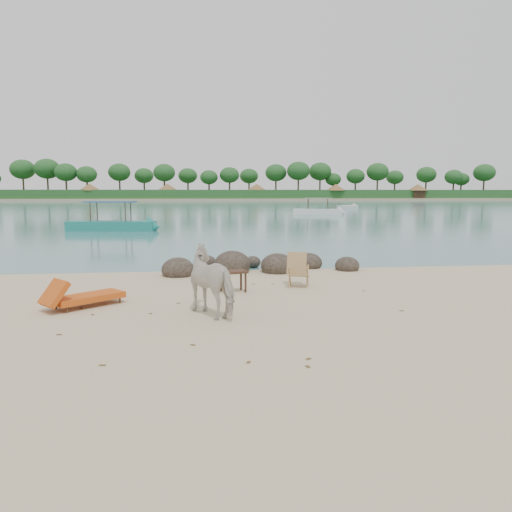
{
  "coord_description": "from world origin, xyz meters",
  "views": [
    {
      "loc": [
        -0.69,
        -9.85,
        2.54
      ],
      "look_at": [
        0.78,
        2.0,
        1.0
      ],
      "focal_mm": 35.0,
      "sensor_mm": 36.0,
      "label": 1
    }
  ],
  "objects_px": {
    "boat_near": "(111,206)",
    "lounge_chair": "(88,295)",
    "cow": "(215,282)",
    "boulders": "(252,266)",
    "side_table": "(233,283)",
    "deck_chair": "(299,271)"
  },
  "relations": [
    {
      "from": "side_table",
      "to": "deck_chair",
      "type": "bearing_deg",
      "value": -0.72
    },
    {
      "from": "deck_chair",
      "to": "boat_near",
      "type": "xyz_separation_m",
      "value": [
        -8.25,
        21.51,
        1.13
      ]
    },
    {
      "from": "boulders",
      "to": "boat_near",
      "type": "height_order",
      "value": "boat_near"
    },
    {
      "from": "lounge_chair",
      "to": "boat_near",
      "type": "relative_size",
      "value": 0.29
    },
    {
      "from": "cow",
      "to": "boat_near",
      "type": "distance_m",
      "value": 24.92
    },
    {
      "from": "lounge_chair",
      "to": "deck_chair",
      "type": "relative_size",
      "value": 2.13
    },
    {
      "from": "cow",
      "to": "lounge_chair",
      "type": "bearing_deg",
      "value": -53.98
    },
    {
      "from": "cow",
      "to": "lounge_chair",
      "type": "relative_size",
      "value": 0.88
    },
    {
      "from": "boulders",
      "to": "cow",
      "type": "relative_size",
      "value": 3.74
    },
    {
      "from": "lounge_chair",
      "to": "boat_near",
      "type": "height_order",
      "value": "boat_near"
    },
    {
      "from": "boulders",
      "to": "cow",
      "type": "height_order",
      "value": "cow"
    },
    {
      "from": "deck_chair",
      "to": "boat_near",
      "type": "relative_size",
      "value": 0.14
    },
    {
      "from": "boat_near",
      "to": "boulders",
      "type": "bearing_deg",
      "value": -59.1
    },
    {
      "from": "boulders",
      "to": "lounge_chair",
      "type": "relative_size",
      "value": 3.29
    },
    {
      "from": "side_table",
      "to": "boat_near",
      "type": "distance_m",
      "value": 22.94
    },
    {
      "from": "deck_chair",
      "to": "boat_near",
      "type": "height_order",
      "value": "boat_near"
    },
    {
      "from": "side_table",
      "to": "cow",
      "type": "bearing_deg",
      "value": -119.35
    },
    {
      "from": "side_table",
      "to": "lounge_chair",
      "type": "bearing_deg",
      "value": -176.29
    },
    {
      "from": "cow",
      "to": "lounge_chair",
      "type": "xyz_separation_m",
      "value": [
        -2.76,
        1.06,
        -0.42
      ]
    },
    {
      "from": "boulders",
      "to": "boat_near",
      "type": "relative_size",
      "value": 0.97
    },
    {
      "from": "boulders",
      "to": "lounge_chair",
      "type": "height_order",
      "value": "boulders"
    },
    {
      "from": "boat_near",
      "to": "lounge_chair",
      "type": "bearing_deg",
      "value": -72.78
    }
  ]
}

